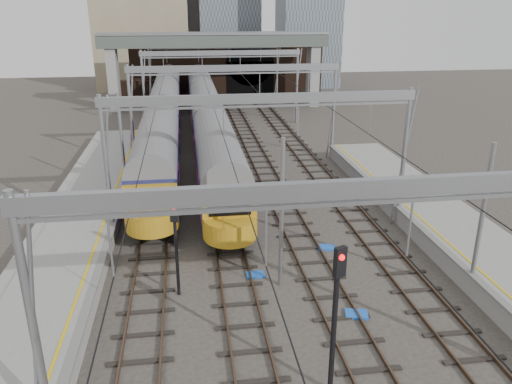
{
  "coord_description": "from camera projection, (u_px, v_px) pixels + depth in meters",
  "views": [
    {
      "loc": [
        -3.94,
        -17.77,
        12.05
      ],
      "look_at": [
        -0.28,
        8.01,
        2.4
      ],
      "focal_mm": 35.0,
      "sensor_mm": 36.0,
      "label": 1
    }
  ],
  "objects": [
    {
      "name": "equip_cover_b",
      "position": [
        256.0,
        275.0,
        23.85
      ],
      "size": [
        0.86,
        0.61,
        0.1
      ],
      "primitive_type": "cube",
      "rotation": [
        0.0,
        0.0,
        -0.0
      ],
      "color": "blue",
      "rests_on": "ground"
    },
    {
      "name": "signal_near_centre",
      "position": [
        336.0,
        305.0,
        15.49
      ],
      "size": [
        0.42,
        0.49,
        5.43
      ],
      "rotation": [
        0.0,
        0.0,
        0.43
      ],
      "color": "black",
      "rests_on": "ground"
    },
    {
      "name": "overbridge",
      "position": [
        215.0,
        49.0,
        61.39
      ],
      "size": [
        28.0,
        3.0,
        9.25
      ],
      "color": "gray",
      "rests_on": "ground"
    },
    {
      "name": "tracks",
      "position": [
        246.0,
        189.0,
        35.13
      ],
      "size": [
        14.4,
        80.0,
        0.22
      ],
      "color": "#4C3828",
      "rests_on": "ground"
    },
    {
      "name": "train_main",
      "position": [
        203.0,
        98.0,
        55.59
      ],
      "size": [
        2.86,
        66.1,
        4.9
      ],
      "color": "black",
      "rests_on": "ground"
    },
    {
      "name": "train_second",
      "position": [
        165.0,
        109.0,
        49.48
      ],
      "size": [
        2.93,
        50.74,
        4.99
      ],
      "color": "black",
      "rests_on": "ground"
    },
    {
      "name": "platform_left",
      "position": [
        52.0,
        285.0,
        21.99
      ],
      "size": [
        4.32,
        55.0,
        1.12
      ],
      "color": "gray",
      "rests_on": "ground"
    },
    {
      "name": "signal_near_left",
      "position": [
        176.0,
        238.0,
        21.26
      ],
      "size": [
        0.36,
        0.45,
        4.44
      ],
      "rotation": [
        0.0,
        0.0,
        -0.38
      ],
      "color": "black",
      "rests_on": "ground"
    },
    {
      "name": "equip_cover_c",
      "position": [
        326.0,
        247.0,
        26.56
      ],
      "size": [
        0.96,
        0.74,
        0.1
      ],
      "primitive_type": "cube",
      "rotation": [
        0.0,
        0.0,
        -0.14
      ],
      "color": "blue",
      "rests_on": "ground"
    },
    {
      "name": "equip_cover_a",
      "position": [
        356.0,
        314.0,
        20.76
      ],
      "size": [
        1.06,
        0.85,
        0.11
      ],
      "primitive_type": "cube",
      "rotation": [
        0.0,
        0.0,
        -0.24
      ],
      "color": "blue",
      "rests_on": "ground"
    },
    {
      "name": "overhead_line",
      "position": [
        235.0,
        82.0,
        38.87
      ],
      "size": [
        16.8,
        80.0,
        8.0
      ],
      "color": "gray",
      "rests_on": "ground"
    },
    {
      "name": "retaining_wall",
      "position": [
        223.0,
        68.0,
        68.1
      ],
      "size": [
        28.0,
        2.75,
        9.0
      ],
      "color": "black",
      "rests_on": "ground"
    },
    {
      "name": "ground",
      "position": [
        289.0,
        309.0,
        21.21
      ],
      "size": [
        160.0,
        160.0,
        0.0
      ],
      "primitive_type": "plane",
      "color": "#38332D",
      "rests_on": "ground"
    }
  ]
}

